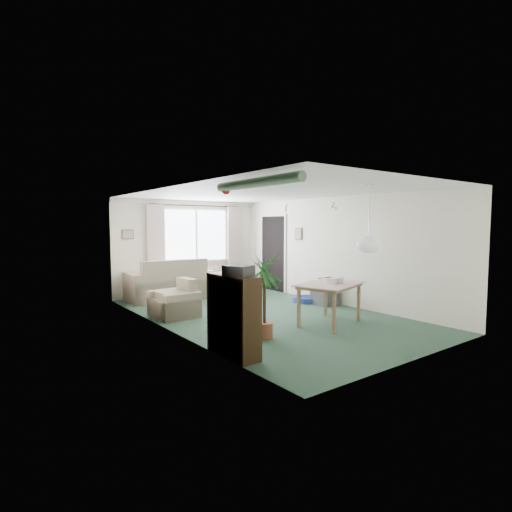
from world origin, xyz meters
TOP-DOWN VIEW (x-y plane):
  - ground at (0.00, 0.00)m, footprint 6.50×6.50m
  - window at (0.20, 3.23)m, footprint 1.80×0.03m
  - curtain_rod at (0.20, 3.15)m, footprint 2.60×0.03m
  - curtain_left at (-0.95, 3.13)m, footprint 0.45×0.08m
  - curtain_right at (1.35, 3.13)m, footprint 0.45×0.08m
  - radiator at (0.20, 3.19)m, footprint 1.20×0.10m
  - doorway at (1.99, 2.20)m, footprint 0.03×0.95m
  - pendant_lamp at (0.20, -2.30)m, footprint 0.36×0.36m
  - tinsel_garland at (-1.92, -2.30)m, footprint 1.60×1.60m
  - bauble_cluster_a at (1.30, 0.90)m, footprint 0.20×0.20m
  - bauble_cluster_b at (1.60, -0.30)m, footprint 0.20×0.20m
  - wall_picture_back at (-1.60, 3.23)m, footprint 0.28×0.03m
  - wall_picture_right at (1.98, 1.20)m, footprint 0.03×0.24m
  - sofa at (-0.80, 2.75)m, footprint 1.98×1.12m
  - armchair_corner at (0.87, 2.35)m, footprint 0.82×0.78m
  - armchair_left at (-1.50, 0.94)m, footprint 0.80×0.84m
  - coffee_table at (0.58, 1.78)m, footprint 0.81×0.45m
  - photo_frame at (0.57, 1.80)m, footprint 0.12×0.05m
  - bookshelf at (-1.84, -1.67)m, footprint 0.31×0.91m
  - hifi_box at (-1.82, -1.78)m, footprint 0.38×0.42m
  - houseplant at (-0.99, -1.26)m, footprint 0.74×0.74m
  - dining_table at (0.49, -1.26)m, footprint 1.32×1.07m
  - gift_box at (0.56, -1.31)m, footprint 0.27×0.21m
  - tv_cube at (1.70, 0.02)m, footprint 0.45×0.50m
  - pet_bed at (1.57, 0.49)m, footprint 0.62×0.62m

SIDE VIEW (x-z plane):
  - ground at x=0.00m, z-range 0.00..0.00m
  - pet_bed at x=1.57m, z-range 0.00..0.12m
  - coffee_table at x=0.58m, z-range 0.00..0.36m
  - tv_cube at x=1.70m, z-range 0.00..0.44m
  - dining_table at x=0.49m, z-range 0.00..0.72m
  - armchair_left at x=-1.50m, z-range 0.00..0.73m
  - armchair_corner at x=0.87m, z-range 0.00..0.73m
  - radiator at x=0.20m, z-range 0.12..0.68m
  - photo_frame at x=0.57m, z-range 0.36..0.52m
  - sofa at x=-0.80m, z-range 0.00..0.97m
  - bookshelf at x=-1.84m, z-range 0.00..1.11m
  - houseplant at x=-0.99m, z-range 0.00..1.33m
  - gift_box at x=0.56m, z-range 0.72..0.84m
  - doorway at x=1.99m, z-range 0.00..2.00m
  - hifi_box at x=-1.82m, z-range 1.11..1.25m
  - curtain_left at x=-0.95m, z-range 0.27..2.27m
  - curtain_right at x=1.35m, z-range 0.27..2.27m
  - pendant_lamp at x=0.20m, z-range 1.30..1.66m
  - window at x=0.20m, z-range 0.85..2.15m
  - wall_picture_back at x=-1.60m, z-range 1.44..1.66m
  - wall_picture_right at x=1.98m, z-range 1.40..1.70m
  - bauble_cluster_a at x=1.30m, z-range 2.12..2.32m
  - bauble_cluster_b at x=1.60m, z-range 2.12..2.32m
  - curtain_rod at x=0.20m, z-range 2.25..2.29m
  - tinsel_garland at x=-1.92m, z-range 2.22..2.34m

